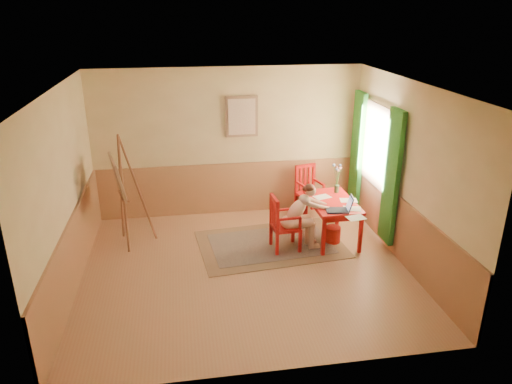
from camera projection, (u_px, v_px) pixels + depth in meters
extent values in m
cube|color=#A87551|center=(246.00, 269.00, 7.41)|extent=(5.00, 4.50, 0.02)
cube|color=white|center=(244.00, 85.00, 6.39)|extent=(5.00, 4.50, 0.02)
cube|color=tan|center=(228.00, 143.00, 8.98)|extent=(5.00, 0.02, 2.80)
cube|color=tan|center=(276.00, 261.00, 4.82)|extent=(5.00, 0.02, 2.80)
cube|color=tan|center=(63.00, 194.00, 6.53)|extent=(0.02, 4.50, 2.80)
cube|color=tan|center=(408.00, 175.00, 7.27)|extent=(0.02, 4.50, 2.80)
cube|color=#B37A52|center=(230.00, 188.00, 9.28)|extent=(5.00, 0.04, 1.00)
cube|color=#B37A52|center=(74.00, 252.00, 6.86)|extent=(0.04, 4.50, 1.00)
cube|color=#B37A52|center=(400.00, 229.00, 7.59)|extent=(0.04, 4.50, 1.00)
cube|color=white|center=(378.00, 146.00, 8.22)|extent=(0.02, 1.00, 1.30)
cube|color=#8D6A4F|center=(377.00, 146.00, 8.22)|extent=(0.03, 1.12, 1.42)
cube|color=#307C2D|center=(392.00, 178.00, 7.60)|extent=(0.08, 0.45, 2.20)
cube|color=#307C2D|center=(357.00, 150.00, 9.04)|extent=(0.08, 0.45, 2.20)
cube|color=#8D6A4F|center=(242.00, 117.00, 8.79)|extent=(0.60, 0.04, 0.76)
cube|color=beige|center=(242.00, 117.00, 8.76)|extent=(0.50, 0.02, 0.66)
cube|color=#8C7251|center=(271.00, 244.00, 8.16)|extent=(2.54, 1.82, 0.01)
cube|color=black|center=(271.00, 244.00, 8.16)|extent=(2.11, 1.39, 0.01)
cube|color=red|center=(332.00, 202.00, 8.10)|extent=(0.74, 1.21, 0.04)
cube|color=red|center=(332.00, 206.00, 8.13)|extent=(0.64, 1.11, 0.10)
cube|color=red|center=(324.00, 237.00, 7.68)|extent=(0.06, 0.06, 0.68)
cube|color=red|center=(360.00, 234.00, 7.78)|extent=(0.06, 0.06, 0.68)
cube|color=red|center=(305.00, 210.00, 8.69)|extent=(0.06, 0.06, 0.68)
cube|color=red|center=(338.00, 207.00, 8.79)|extent=(0.06, 0.06, 0.68)
cube|color=red|center=(285.00, 227.00, 7.86)|extent=(0.47, 0.45, 0.04)
cube|color=red|center=(277.00, 245.00, 7.73)|extent=(0.05, 0.05, 0.39)
cube|color=red|center=(300.00, 242.00, 7.81)|extent=(0.05, 0.05, 0.39)
cube|color=red|center=(271.00, 235.00, 8.06)|extent=(0.05, 0.05, 0.39)
cube|color=red|center=(293.00, 233.00, 8.15)|extent=(0.05, 0.05, 0.39)
cube|color=red|center=(278.00, 217.00, 7.55)|extent=(0.05, 0.05, 0.52)
cube|color=red|center=(271.00, 208.00, 7.88)|extent=(0.05, 0.05, 0.52)
cube|color=red|center=(274.00, 199.00, 7.63)|extent=(0.08, 0.42, 0.06)
cube|color=red|center=(276.00, 216.00, 7.63)|extent=(0.03, 0.05, 0.43)
cube|color=red|center=(274.00, 213.00, 7.72)|extent=(0.03, 0.05, 0.43)
cube|color=red|center=(273.00, 211.00, 7.80)|extent=(0.03, 0.05, 0.43)
cube|color=red|center=(289.00, 219.00, 7.61)|extent=(0.39, 0.07, 0.03)
cube|color=red|center=(300.00, 224.00, 7.69)|extent=(0.04, 0.04, 0.21)
cube|color=red|center=(282.00, 210.00, 7.94)|extent=(0.39, 0.07, 0.03)
cube|color=red|center=(293.00, 214.00, 8.02)|extent=(0.04, 0.04, 0.21)
cube|color=red|center=(310.00, 195.00, 9.17)|extent=(0.53, 0.54, 0.04)
cube|color=red|center=(296.00, 203.00, 9.35)|extent=(0.06, 0.06, 0.39)
cube|color=red|center=(306.00, 211.00, 9.01)|extent=(0.06, 0.06, 0.39)
cube|color=red|center=(312.00, 200.00, 9.50)|extent=(0.06, 0.06, 0.39)
cube|color=red|center=(323.00, 207.00, 9.16)|extent=(0.06, 0.06, 0.39)
cube|color=red|center=(297.00, 179.00, 9.17)|extent=(0.06, 0.06, 0.53)
cube|color=red|center=(314.00, 176.00, 9.31)|extent=(0.06, 0.06, 0.53)
cube|color=red|center=(306.00, 166.00, 9.15)|extent=(0.42, 0.16, 0.06)
cube|color=red|center=(301.00, 179.00, 9.21)|extent=(0.05, 0.04, 0.44)
cube|color=red|center=(305.00, 178.00, 9.24)|extent=(0.05, 0.04, 0.44)
cube|color=red|center=(309.00, 178.00, 9.28)|extent=(0.05, 0.04, 0.44)
cube|color=red|center=(302.00, 185.00, 9.02)|extent=(0.14, 0.39, 0.03)
cube|color=red|center=(306.00, 193.00, 8.89)|extent=(0.05, 0.05, 0.21)
cube|color=red|center=(319.00, 182.00, 9.16)|extent=(0.14, 0.39, 0.03)
cube|color=red|center=(324.00, 190.00, 9.04)|extent=(0.05, 0.05, 0.21)
ellipsoid|color=beige|center=(288.00, 222.00, 7.82)|extent=(0.28, 0.34, 0.20)
cylinder|color=beige|center=(301.00, 223.00, 7.79)|extent=(0.41, 0.17, 0.14)
cylinder|color=beige|center=(298.00, 219.00, 7.94)|extent=(0.41, 0.17, 0.14)
cylinder|color=beige|center=(311.00, 235.00, 7.92)|extent=(0.11, 0.11, 0.45)
cylinder|color=beige|center=(308.00, 231.00, 8.07)|extent=(0.11, 0.11, 0.45)
cube|color=beige|center=(314.00, 247.00, 8.01)|extent=(0.19, 0.10, 0.07)
cube|color=beige|center=(311.00, 242.00, 8.16)|extent=(0.19, 0.10, 0.07)
ellipsoid|color=beige|center=(296.00, 210.00, 7.78)|extent=(0.45, 0.29, 0.47)
ellipsoid|color=beige|center=(305.00, 200.00, 7.74)|extent=(0.20, 0.28, 0.16)
sphere|color=beige|center=(311.00, 191.00, 7.71)|extent=(0.19, 0.19, 0.18)
ellipsoid|color=#55261A|center=(310.00, 188.00, 7.69)|extent=(0.18, 0.19, 0.13)
sphere|color=#55261A|center=(305.00, 189.00, 7.68)|extent=(0.10, 0.10, 0.09)
cylinder|color=beige|center=(312.00, 205.00, 7.66)|extent=(0.20, 0.08, 0.13)
cylinder|color=beige|center=(323.00, 208.00, 7.75)|extent=(0.27, 0.15, 0.15)
sphere|color=beige|center=(317.00, 206.00, 7.68)|extent=(0.09, 0.09, 0.08)
sphere|color=beige|center=(329.00, 209.00, 7.82)|extent=(0.07, 0.07, 0.07)
cylinder|color=beige|center=(307.00, 199.00, 7.90)|extent=(0.21, 0.12, 0.13)
cylinder|color=beige|center=(318.00, 202.00, 7.96)|extent=(0.27, 0.11, 0.15)
sphere|color=beige|center=(311.00, 200.00, 7.94)|extent=(0.09, 0.09, 0.08)
sphere|color=beige|center=(325.00, 205.00, 7.97)|extent=(0.07, 0.07, 0.07)
cube|color=#1E2338|center=(337.00, 210.00, 7.69)|extent=(0.38, 0.30, 0.02)
cube|color=#2D3342|center=(337.00, 210.00, 7.69)|extent=(0.33, 0.24, 0.00)
cube|color=#1E2338|center=(350.00, 203.00, 7.65)|extent=(0.11, 0.26, 0.23)
cube|color=#99BFF2|center=(349.00, 203.00, 7.65)|extent=(0.08, 0.21, 0.19)
cube|color=white|center=(356.00, 218.00, 7.44)|extent=(0.31, 0.25, 0.00)
cube|color=white|center=(348.00, 200.00, 8.11)|extent=(0.31, 0.25, 0.00)
cube|color=white|center=(322.00, 197.00, 8.25)|extent=(0.33, 0.28, 0.00)
cube|color=white|center=(352.00, 209.00, 7.77)|extent=(0.33, 0.28, 0.00)
cylinder|color=#3F724C|center=(337.00, 189.00, 8.44)|extent=(0.08, 0.08, 0.14)
cylinder|color=#3F7233|center=(335.00, 176.00, 8.40)|extent=(0.05, 0.11, 0.36)
sphere|color=#728CD8|center=(334.00, 165.00, 8.38)|extent=(0.06, 0.06, 0.05)
cylinder|color=#3F7233|center=(337.00, 177.00, 8.32)|extent=(0.05, 0.08, 0.38)
sphere|color=pink|center=(337.00, 167.00, 8.22)|extent=(0.04, 0.04, 0.04)
cylinder|color=#3F7233|center=(338.00, 178.00, 8.39)|extent=(0.03, 0.04, 0.28)
sphere|color=pink|center=(338.00, 171.00, 8.35)|extent=(0.05, 0.05, 0.04)
cylinder|color=#3F7233|center=(337.00, 178.00, 8.31)|extent=(0.06, 0.11, 0.35)
sphere|color=#728CD8|center=(337.00, 169.00, 8.20)|extent=(0.05, 0.05, 0.05)
cylinder|color=#3F7233|center=(339.00, 177.00, 8.40)|extent=(0.08, 0.07, 0.31)
sphere|color=pink|center=(341.00, 168.00, 8.38)|extent=(0.05, 0.05, 0.05)
cylinder|color=#3F7233|center=(338.00, 177.00, 8.38)|extent=(0.05, 0.04, 0.32)
sphere|color=pink|center=(339.00, 168.00, 8.35)|extent=(0.04, 0.04, 0.04)
cylinder|color=#3F7233|center=(338.00, 176.00, 8.40)|extent=(0.07, 0.09, 0.36)
sphere|color=#728CD8|center=(340.00, 165.00, 8.37)|extent=(0.04, 0.04, 0.04)
cylinder|color=red|center=(333.00, 235.00, 8.19)|extent=(0.32, 0.32, 0.28)
cylinder|color=brown|center=(124.00, 195.00, 7.72)|extent=(0.06, 0.35, 1.92)
cylinder|color=brown|center=(121.00, 188.00, 7.98)|extent=(0.17, 0.34, 1.92)
cylinder|color=brown|center=(138.00, 189.00, 7.94)|extent=(0.50, 0.15, 1.93)
cylinder|color=brown|center=(121.00, 196.00, 7.87)|extent=(0.16, 0.53, 0.03)
cube|color=brown|center=(125.00, 195.00, 7.89)|extent=(0.20, 0.58, 0.03)
cube|color=#8D6A4F|center=(117.00, 177.00, 7.74)|extent=(0.34, 0.86, 0.64)
cube|color=beige|center=(119.00, 177.00, 7.74)|extent=(0.28, 0.77, 0.55)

